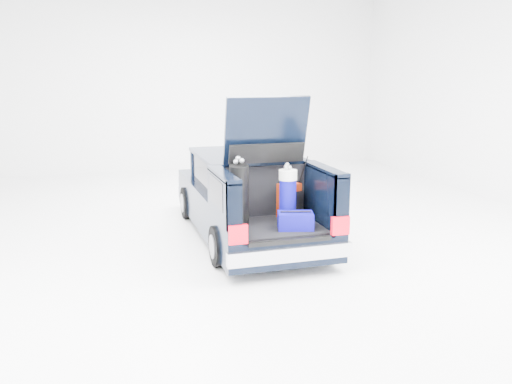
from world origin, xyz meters
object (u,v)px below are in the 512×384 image
object	(u,v)px
blue_golf_bag	(288,196)
black_golf_bag	(239,195)
car	(246,197)
red_suitcase	(289,200)
blue_duffel	(295,221)

from	to	relation	value
blue_golf_bag	black_golf_bag	bearing A→B (deg)	172.56
blue_golf_bag	car	bearing A→B (deg)	96.75
red_suitcase	blue_golf_bag	xyz separation A→B (m)	(-0.14, -0.31, 0.15)
car	black_golf_bag	world-z (taller)	car
black_golf_bag	blue_golf_bag	xyz separation A→B (m)	(0.73, -0.07, -0.05)
black_golf_bag	blue_duffel	world-z (taller)	black_golf_bag
car	black_golf_bag	xyz separation A→B (m)	(-0.50, -1.43, 0.39)
blue_duffel	car	bearing A→B (deg)	112.21
blue_golf_bag	blue_duffel	world-z (taller)	blue_golf_bag
car	red_suitcase	world-z (taller)	car
red_suitcase	black_golf_bag	world-z (taller)	black_golf_bag
black_golf_bag	red_suitcase	bearing A→B (deg)	35.34
black_golf_bag	car	bearing A→B (deg)	90.61
red_suitcase	black_golf_bag	bearing A→B (deg)	176.41
black_golf_bag	blue_duffel	xyz separation A→B (m)	(0.73, -0.41, -0.34)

